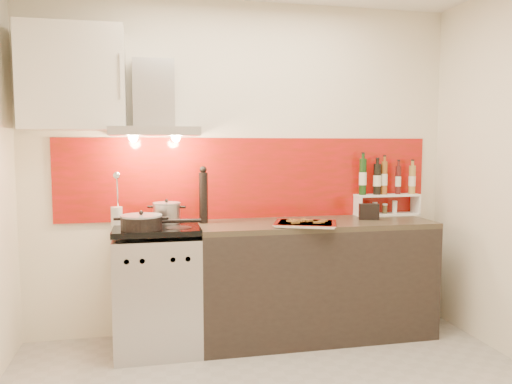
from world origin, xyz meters
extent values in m
cube|color=silver|center=(0.00, 1.40, 1.30)|extent=(3.40, 0.02, 2.60)
cube|color=maroon|center=(0.05, 1.39, 1.22)|extent=(3.00, 0.02, 0.64)
cube|color=#B7B7BA|center=(-0.70, 1.10, 0.42)|extent=(0.60, 0.60, 0.84)
cube|color=black|center=(-0.70, 0.81, 0.33)|extent=(0.50, 0.02, 0.40)
cube|color=#B7B7BA|center=(-0.70, 0.81, 0.72)|extent=(0.56, 0.02, 0.12)
cube|color=#FF190C|center=(-0.70, 0.81, 0.72)|extent=(0.10, 0.01, 0.04)
cube|color=black|center=(-0.70, 1.10, 0.89)|extent=(0.60, 0.60, 0.04)
cube|color=black|center=(0.50, 1.10, 0.43)|extent=(1.80, 0.60, 0.86)
cube|color=black|center=(0.50, 1.10, 0.88)|extent=(1.80, 0.60, 0.04)
cube|color=#B7B7BA|center=(-0.70, 1.15, 1.58)|extent=(0.62, 0.50, 0.06)
cube|color=#B7B7BA|center=(-0.70, 1.30, 1.86)|extent=(0.30, 0.18, 0.50)
sphere|color=#FFD18C|center=(-0.85, 1.15, 1.54)|extent=(0.07, 0.07, 0.07)
sphere|color=#FFD18C|center=(-0.55, 1.15, 1.54)|extent=(0.07, 0.07, 0.07)
cube|color=beige|center=(-1.25, 1.22, 1.95)|extent=(0.70, 0.35, 0.72)
cylinder|color=#B7B7BA|center=(-0.62, 1.20, 0.98)|extent=(0.20, 0.20, 0.14)
cylinder|color=#99999E|center=(-0.62, 1.20, 1.06)|extent=(0.20, 0.20, 0.01)
sphere|color=black|center=(-0.62, 1.20, 1.07)|extent=(0.03, 0.03, 0.03)
cylinder|color=black|center=(-0.80, 0.94, 0.95)|extent=(0.28, 0.28, 0.09)
cylinder|color=#99999E|center=(-0.80, 0.94, 1.00)|extent=(0.28, 0.28, 0.01)
sphere|color=black|center=(-0.80, 0.94, 1.02)|extent=(0.03, 0.03, 0.03)
cylinder|color=black|center=(-0.53, 0.92, 0.96)|extent=(0.27, 0.05, 0.03)
cylinder|color=silver|center=(-0.98, 1.19, 0.97)|extent=(0.08, 0.08, 0.14)
cylinder|color=silver|center=(-0.97, 1.19, 1.15)|extent=(0.01, 0.07, 0.26)
sphere|color=silver|center=(-0.97, 1.14, 1.27)|extent=(0.06, 0.06, 0.06)
cylinder|color=black|center=(-0.35, 1.20, 1.09)|extent=(0.07, 0.07, 0.38)
sphere|color=black|center=(-0.35, 1.20, 1.30)|extent=(0.05, 0.05, 0.05)
cube|color=white|center=(1.19, 1.30, 0.91)|extent=(0.54, 0.15, 0.01)
cube|color=white|center=(0.93, 1.30, 0.98)|extent=(0.01, 0.15, 0.15)
cube|color=white|center=(1.46, 1.30, 0.98)|extent=(0.02, 0.15, 0.15)
cube|color=white|center=(1.19, 1.30, 1.07)|extent=(0.54, 0.15, 0.02)
cylinder|color=black|center=(0.97, 1.30, 1.22)|extent=(0.06, 0.06, 0.30)
cylinder|color=black|center=(1.10, 1.30, 1.20)|extent=(0.06, 0.06, 0.26)
cylinder|color=brown|center=(1.16, 1.30, 1.21)|extent=(0.05, 0.05, 0.28)
cylinder|color=#421211|center=(1.29, 1.30, 1.19)|extent=(0.05, 0.05, 0.24)
cylinder|color=olive|center=(1.42, 1.30, 1.19)|extent=(0.06, 0.06, 0.24)
cylinder|color=beige|center=(1.00, 1.30, 0.95)|extent=(0.04, 0.04, 0.07)
cylinder|color=maroon|center=(1.09, 1.30, 0.96)|extent=(0.04, 0.04, 0.08)
cylinder|color=#463D23|center=(1.17, 1.30, 0.95)|extent=(0.04, 0.04, 0.07)
cylinder|color=white|center=(1.26, 1.30, 0.96)|extent=(0.04, 0.04, 0.09)
cube|color=black|center=(0.94, 1.10, 0.96)|extent=(0.16, 0.10, 0.13)
cube|color=silver|center=(0.36, 0.92, 0.91)|extent=(0.51, 0.45, 0.01)
cube|color=silver|center=(0.36, 0.92, 0.92)|extent=(0.54, 0.48, 0.01)
cube|color=red|center=(0.36, 0.92, 0.92)|extent=(0.46, 0.40, 0.01)
cube|color=brown|center=(0.36, 0.96, 0.93)|extent=(0.06, 0.04, 0.01)
cube|color=brown|center=(0.31, 0.99, 0.93)|extent=(0.06, 0.04, 0.01)
cube|color=brown|center=(0.37, 1.02, 0.93)|extent=(0.05, 0.06, 0.01)
cube|color=brown|center=(0.26, 0.97, 0.93)|extent=(0.05, 0.06, 0.01)
cube|color=brown|center=(0.48, 0.91, 0.93)|extent=(0.06, 0.04, 0.01)
cube|color=brown|center=(0.46, 0.87, 0.93)|extent=(0.06, 0.02, 0.01)
cube|color=brown|center=(0.51, 0.92, 0.93)|extent=(0.06, 0.04, 0.01)
cube|color=brown|center=(0.40, 0.95, 0.93)|extent=(0.06, 0.03, 0.01)
cube|color=brown|center=(0.28, 0.89, 0.93)|extent=(0.06, 0.04, 0.01)
cube|color=brown|center=(0.43, 0.86, 0.93)|extent=(0.06, 0.03, 0.01)
cube|color=brown|center=(0.38, 0.99, 0.93)|extent=(0.03, 0.06, 0.01)
cube|color=brown|center=(0.50, 0.92, 0.93)|extent=(0.02, 0.06, 0.01)
cube|color=brown|center=(0.29, 0.96, 0.93)|extent=(0.03, 0.06, 0.01)
cube|color=brown|center=(0.28, 0.89, 0.93)|extent=(0.06, 0.03, 0.01)
cube|color=brown|center=(0.30, 0.92, 0.93)|extent=(0.02, 0.06, 0.01)
cube|color=brown|center=(0.27, 1.00, 0.93)|extent=(0.04, 0.06, 0.01)
camera|label=1|loc=(-0.74, -2.51, 1.48)|focal=35.00mm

